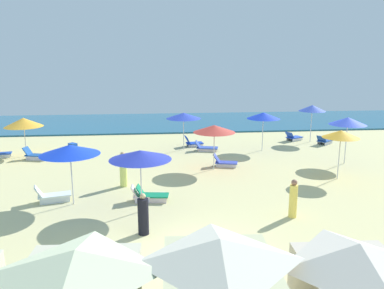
{
  "coord_description": "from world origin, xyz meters",
  "views": [
    {
      "loc": [
        -1.15,
        -10.73,
        5.99
      ],
      "look_at": [
        0.86,
        9.43,
        1.37
      ],
      "focal_mm": 35.95,
      "sensor_mm": 36.0,
      "label": 1
    }
  ],
  "objects_px": {
    "lounge_chair_2_1": "(193,143)",
    "umbrella_5": "(23,122)",
    "lounge_chair_1_0": "(52,195)",
    "lounge_chair_6_0": "(324,141)",
    "umbrella_4": "(341,134)",
    "lounge_chair_5_0": "(36,155)",
    "lounge_chair_6_1": "(293,137)",
    "umbrella_0": "(263,116)",
    "umbrella_3": "(140,155)",
    "lounge_chair_8_0": "(224,162)",
    "lounge_chair_2_0": "(206,147)",
    "beachgoer_0": "(143,216)",
    "umbrella_6": "(312,108)",
    "lounge_chair_3_1": "(147,195)",
    "cooler_box_0": "(73,146)",
    "beachgoer_4": "(123,170)",
    "umbrella_1": "(70,150)",
    "umbrella_7": "(348,121)",
    "umbrella_2": "(184,116)",
    "beachgoer_3": "(293,199)",
    "lounge_chair_3_0": "(151,195)",
    "umbrella_8": "(214,129)"
  },
  "relations": [
    {
      "from": "lounge_chair_2_0",
      "to": "umbrella_3",
      "type": "height_order",
      "value": "umbrella_3"
    },
    {
      "from": "lounge_chair_5_0",
      "to": "lounge_chair_6_1",
      "type": "bearing_deg",
      "value": -62.97
    },
    {
      "from": "umbrella_3",
      "to": "umbrella_7",
      "type": "relative_size",
      "value": 0.93
    },
    {
      "from": "umbrella_3",
      "to": "lounge_chair_5_0",
      "type": "height_order",
      "value": "umbrella_3"
    },
    {
      "from": "lounge_chair_2_0",
      "to": "lounge_chair_3_0",
      "type": "height_order",
      "value": "lounge_chair_3_0"
    },
    {
      "from": "lounge_chair_2_1",
      "to": "umbrella_5",
      "type": "distance_m",
      "value": 10.81
    },
    {
      "from": "lounge_chair_8_0",
      "to": "lounge_chair_2_0",
      "type": "bearing_deg",
      "value": 22.55
    },
    {
      "from": "lounge_chair_2_1",
      "to": "beachgoer_0",
      "type": "xyz_separation_m",
      "value": [
        -3.06,
        -13.16,
        0.42
      ]
    },
    {
      "from": "umbrella_0",
      "to": "umbrella_3",
      "type": "relative_size",
      "value": 1.0
    },
    {
      "from": "cooler_box_0",
      "to": "umbrella_4",
      "type": "bearing_deg",
      "value": 16.29
    },
    {
      "from": "umbrella_5",
      "to": "beachgoer_4",
      "type": "distance_m",
      "value": 9.11
    },
    {
      "from": "lounge_chair_3_1",
      "to": "umbrella_6",
      "type": "relative_size",
      "value": 0.54
    },
    {
      "from": "lounge_chair_2_0",
      "to": "umbrella_6",
      "type": "height_order",
      "value": "umbrella_6"
    },
    {
      "from": "umbrella_7",
      "to": "umbrella_5",
      "type": "bearing_deg",
      "value": 169.26
    },
    {
      "from": "lounge_chair_8_0",
      "to": "lounge_chair_2_1",
      "type": "bearing_deg",
      "value": 27.68
    },
    {
      "from": "beachgoer_4",
      "to": "lounge_chair_1_0",
      "type": "bearing_deg",
      "value": -144.12
    },
    {
      "from": "lounge_chair_5_0",
      "to": "umbrella_7",
      "type": "relative_size",
      "value": 0.6
    },
    {
      "from": "beachgoer_0",
      "to": "umbrella_4",
      "type": "bearing_deg",
      "value": -92.12
    },
    {
      "from": "lounge_chair_5_0",
      "to": "lounge_chair_6_1",
      "type": "height_order",
      "value": "lounge_chair_5_0"
    },
    {
      "from": "umbrella_3",
      "to": "lounge_chair_8_0",
      "type": "bearing_deg",
      "value": 53.68
    },
    {
      "from": "umbrella_4",
      "to": "lounge_chair_3_1",
      "type": "bearing_deg",
      "value": -167.23
    },
    {
      "from": "lounge_chair_2_0",
      "to": "beachgoer_0",
      "type": "xyz_separation_m",
      "value": [
        -3.75,
        -11.76,
        0.45
      ]
    },
    {
      "from": "umbrella_3",
      "to": "umbrella_6",
      "type": "bearing_deg",
      "value": 44.86
    },
    {
      "from": "lounge_chair_1_0",
      "to": "lounge_chair_2_1",
      "type": "distance_m",
      "value": 11.97
    },
    {
      "from": "umbrella_2",
      "to": "umbrella_7",
      "type": "relative_size",
      "value": 0.91
    },
    {
      "from": "umbrella_5",
      "to": "lounge_chair_2_0",
      "type": "bearing_deg",
      "value": 1.36
    },
    {
      "from": "beachgoer_0",
      "to": "beachgoer_3",
      "type": "bearing_deg",
      "value": -112.02
    },
    {
      "from": "umbrella_1",
      "to": "umbrella_7",
      "type": "relative_size",
      "value": 0.94
    },
    {
      "from": "umbrella_5",
      "to": "umbrella_6",
      "type": "xyz_separation_m",
      "value": [
        19.08,
        2.22,
        0.33
      ]
    },
    {
      "from": "umbrella_2",
      "to": "lounge_chair_3_1",
      "type": "xyz_separation_m",
      "value": [
        -2.29,
        -9.09,
        -2.02
      ]
    },
    {
      "from": "umbrella_2",
      "to": "umbrella_4",
      "type": "relative_size",
      "value": 0.99
    },
    {
      "from": "lounge_chair_3_1",
      "to": "lounge_chair_6_1",
      "type": "relative_size",
      "value": 1.0
    },
    {
      "from": "umbrella_2",
      "to": "beachgoer_3",
      "type": "height_order",
      "value": "umbrella_2"
    },
    {
      "from": "lounge_chair_3_0",
      "to": "umbrella_5",
      "type": "xyz_separation_m",
      "value": [
        -7.71,
        8.39,
        1.87
      ]
    },
    {
      "from": "umbrella_5",
      "to": "lounge_chair_6_0",
      "type": "height_order",
      "value": "umbrella_5"
    },
    {
      "from": "lounge_chair_2_1",
      "to": "umbrella_1",
      "type": "bearing_deg",
      "value": 140.12
    },
    {
      "from": "umbrella_8",
      "to": "lounge_chair_3_1",
      "type": "bearing_deg",
      "value": -128.91
    },
    {
      "from": "lounge_chair_3_1",
      "to": "lounge_chair_6_0",
      "type": "xyz_separation_m",
      "value": [
        12.24,
        9.75,
        0.0
      ]
    },
    {
      "from": "umbrella_2",
      "to": "lounge_chair_8_0",
      "type": "relative_size",
      "value": 1.69
    },
    {
      "from": "lounge_chair_5_0",
      "to": "lounge_chair_6_0",
      "type": "bearing_deg",
      "value": -68.21
    },
    {
      "from": "lounge_chair_2_1",
      "to": "lounge_chair_3_1",
      "type": "relative_size",
      "value": 0.92
    },
    {
      "from": "lounge_chair_3_1",
      "to": "beachgoer_4",
      "type": "bearing_deg",
      "value": 30.66
    },
    {
      "from": "lounge_chair_1_0",
      "to": "lounge_chair_6_0",
      "type": "relative_size",
      "value": 1.13
    },
    {
      "from": "umbrella_5",
      "to": "lounge_chair_6_1",
      "type": "bearing_deg",
      "value": 8.81
    },
    {
      "from": "lounge_chair_6_1",
      "to": "beachgoer_3",
      "type": "relative_size",
      "value": 0.95
    },
    {
      "from": "umbrella_4",
      "to": "lounge_chair_1_0",
      "type": "bearing_deg",
      "value": -172.22
    },
    {
      "from": "umbrella_5",
      "to": "beachgoer_0",
      "type": "relative_size",
      "value": 1.62
    },
    {
      "from": "umbrella_0",
      "to": "lounge_chair_1_0",
      "type": "bearing_deg",
      "value": -144.57
    },
    {
      "from": "umbrella_6",
      "to": "lounge_chair_8_0",
      "type": "xyz_separation_m",
      "value": [
        -7.32,
        -5.67,
        -2.2
      ]
    },
    {
      "from": "umbrella_6",
      "to": "lounge_chair_6_1",
      "type": "bearing_deg",
      "value": 151.02
    }
  ]
}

